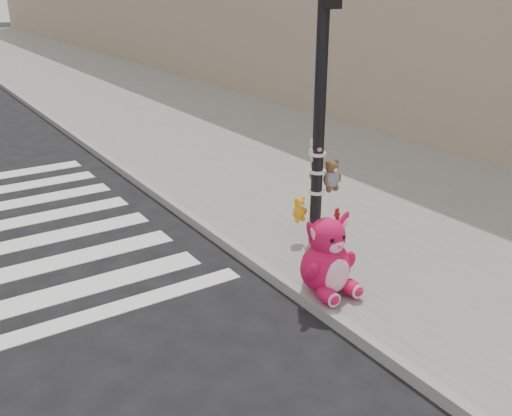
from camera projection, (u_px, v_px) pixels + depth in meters
ground at (220, 379)px, 5.57m from camera, size 120.00×120.00×0.00m
sidewalk_near at (198, 120)px, 15.88m from camera, size 7.00×80.00×0.14m
curb_edge at (75, 137)px, 14.13m from camera, size 0.12×80.00×0.15m
signal_pole at (320, 130)px, 7.67m from camera, size 0.70×0.49×4.00m
pink_bunny at (327, 261)px, 6.73m from camera, size 0.71×0.73×1.00m
red_teddy at (337, 214)px, 8.96m from camera, size 0.15×0.13×0.19m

